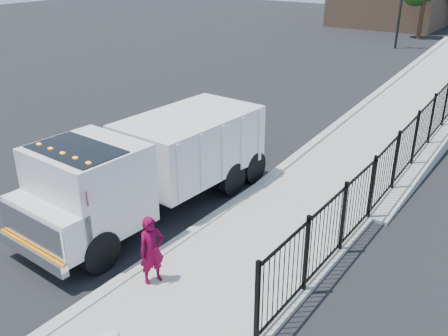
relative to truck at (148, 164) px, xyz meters
The scene contains 8 objects.
ground 2.47m from the truck, 24.78° to the right, with size 120.00×120.00×0.00m, color black.
sidewalk 4.86m from the truck, 37.35° to the right, with size 3.55×12.00×0.12m, color #9E998E.
curb 3.62m from the truck, 57.97° to the right, with size 0.30×12.00×0.16m, color #ADAAA3.
ramp 15.75m from the truck, 75.65° to the left, with size 3.95×24.00×1.70m, color #9E998E.
iron_fence 12.40m from the truck, 64.61° to the left, with size 0.10×28.00×1.80m, color black.
truck is the anchor object (origin of this frame).
worker 3.51m from the truck, 46.24° to the right, with size 0.59×0.39×1.61m, color maroon.
debris 5.38m from the truck, 55.86° to the right, with size 0.31×0.31×0.08m, color silver.
Camera 1 is at (7.31, -8.40, 7.01)m, focal length 40.00 mm.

